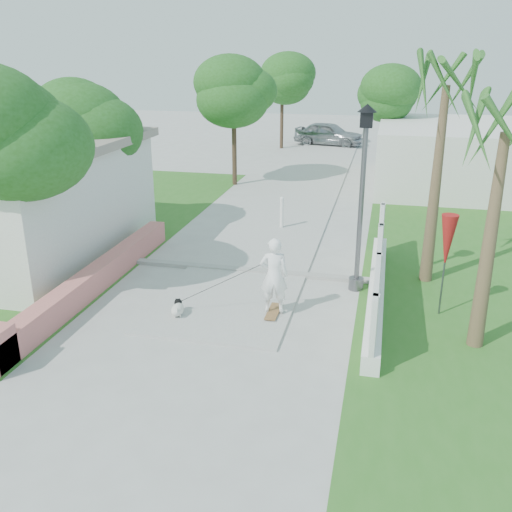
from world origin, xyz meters
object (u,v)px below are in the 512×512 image
(skateboarder, at_px, (241,281))
(parked_car, at_px, (329,134))
(patio_umbrella, at_px, (447,243))
(dog, at_px, (178,309))
(street_lamp, at_px, (362,193))
(bollard, at_px, (282,212))

(skateboarder, relative_size, parked_car, 0.57)
(patio_umbrella, distance_m, parked_car, 23.72)
(patio_umbrella, bearing_deg, dog, -165.34)
(street_lamp, height_order, patio_umbrella, street_lamp)
(street_lamp, bearing_deg, dog, -146.40)
(bollard, xyz_separation_m, dog, (-1.02, -6.97, -0.37))
(skateboarder, bearing_deg, bollard, -96.78)
(patio_umbrella, relative_size, parked_car, 0.56)
(street_lamp, bearing_deg, patio_umbrella, -27.76)
(patio_umbrella, relative_size, skateboarder, 0.98)
(dog, bearing_deg, skateboarder, 2.98)
(street_lamp, distance_m, dog, 4.98)
(skateboarder, distance_m, parked_car, 24.18)
(street_lamp, xyz_separation_m, parked_car, (-3.08, 22.17, -1.72))
(street_lamp, relative_size, patio_umbrella, 1.93)
(street_lamp, distance_m, bollard, 5.56)
(street_lamp, distance_m, skateboarder, 3.52)
(dog, bearing_deg, patio_umbrella, -1.90)
(street_lamp, height_order, parked_car, street_lamp)
(street_lamp, bearing_deg, skateboarder, -140.20)
(patio_umbrella, relative_size, dog, 4.12)
(patio_umbrella, bearing_deg, parked_car, 102.14)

